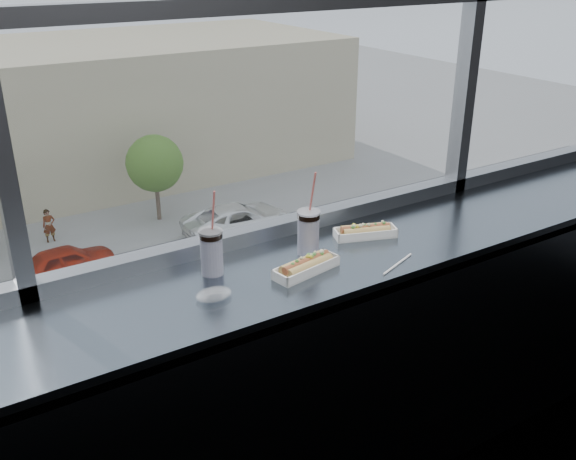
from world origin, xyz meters
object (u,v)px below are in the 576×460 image
car_far_b (66,257)px  soda_cup_left (211,250)px  wrapper (214,294)px  car_near_d (225,316)px  car_far_c (238,215)px  pedestrian_c (48,222)px  loose_straw (398,264)px  tree_right (155,163)px  hotdog_tray_right (365,231)px  soda_cup_right (308,230)px  hotdog_tray_left (306,266)px  car_near_e (350,274)px

car_far_b → soda_cup_left: bearing=165.5°
wrapper → car_near_d: wrapper is taller
car_far_c → pedestrian_c: size_ratio=3.11×
loose_straw → pedestrian_c: (3.95, 28.66, -11.07)m
car_near_d → tree_right: (2.24, 12.00, 2.10)m
hotdog_tray_right → soda_cup_left: (-0.67, 0.04, 0.07)m
loose_straw → wrapper: wrapper is taller
hotdog_tray_right → pedestrian_c: bearing=101.8°
pedestrian_c → soda_cup_right: bearing=-98.4°
wrapper → car_far_b: 27.11m
car_far_c → hotdog_tray_left: bearing=154.5°
soda_cup_left → tree_right: bearing=70.3°
wrapper → tree_right: bearing=70.3°
car_far_c → car_near_e: 8.04m
pedestrian_c → car_near_e: bearing=-53.6°
wrapper → car_near_e: size_ratio=0.02×
wrapper → car_far_c: size_ratio=0.02×
loose_straw → tree_right: (9.48, 28.48, -8.99)m
tree_right → car_far_c: bearing=-57.0°
soda_cup_left → car_near_e: (13.54, 16.17, -11.09)m
loose_straw → car_far_c: bearing=43.4°
soda_cup_left → loose_straw: bearing=-26.7°
car_far_b → tree_right: bearing=-59.8°
car_near_e → loose_straw: bearing=140.8°
car_far_c → car_far_b: size_ratio=1.10×
hotdog_tray_left → car_near_e: (13.25, 16.34, -11.03)m
car_near_e → pedestrian_c: 15.14m
hotdog_tray_right → car_near_d: (7.19, 16.21, -11.11)m
wrapper → car_near_e: 23.95m
car_near_e → pedestrian_c: (-8.97, 12.19, -0.06)m
soda_cup_left → soda_cup_right: size_ratio=0.97×
car_far_b → tree_right: (5.79, 4.00, 2.11)m
hotdog_tray_left → car_far_b: bearing=70.3°
wrapper → pedestrian_c: 30.95m
car_far_c → hotdog_tray_right: bearing=155.1°
hotdog_tray_right → tree_right: bearing=91.2°
car_far_c → car_near_d: 9.35m
hotdog_tray_right → pedestrian_c: 30.74m
tree_right → pedestrian_c: bearing=178.1°
hotdog_tray_right → loose_straw: bearing=-82.5°
wrapper → car_near_d: 21.28m
loose_straw → car_far_c: (12.09, 24.48, -11.01)m
car_far_c → car_near_d: bearing=150.4°
loose_straw → pedestrian_c: 30.98m
loose_straw → car_near_e: size_ratio=0.03×
hotdog_tray_left → car_near_d: bearing=54.9°
hotdog_tray_right → car_near_d: bearing=85.7°
soda_cup_right → car_near_e: (13.15, 16.22, -11.10)m
car_far_c → car_near_e: bearing=-172.5°
soda_cup_right → car_near_d: size_ratio=0.06×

